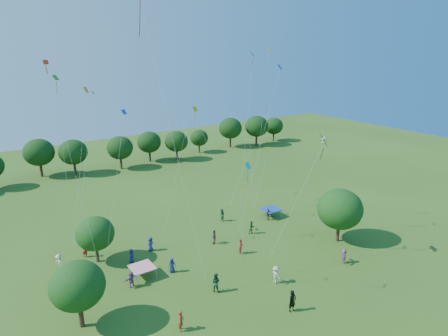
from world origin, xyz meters
TOP-DOWN VIEW (x-y plane):
  - near_tree_west at (-13.87, 13.98)m, footprint 4.34×4.34m
  - near_tree_north at (-9.68, 23.38)m, footprint 3.95×3.95m
  - near_tree_east at (14.81, 12.37)m, footprint 5.13×5.13m
  - treeline at (-1.73, 55.43)m, footprint 88.01×8.77m
  - tent_red_stripe at (-6.93, 18.01)m, footprint 2.20×2.20m
  - tent_blue at (12.89, 21.98)m, footprint 2.20×2.20m
  - man_in_black at (1.51, 5.88)m, footprint 0.75×0.49m
  - crowd_person_0 at (-4.16, 17.13)m, footprint 0.85×0.65m
  - crowd_person_1 at (-10.49, 25.06)m, footprint 0.73×0.75m
  - crowd_person_2 at (-2.33, 11.96)m, footprint 0.97×1.03m
  - crowd_person_3 at (3.16, 9.87)m, footprint 0.52×1.17m
  - crowd_person_4 at (11.98, 21.39)m, footprint 0.96×0.56m
  - crowd_person_5 at (-8.48, 17.01)m, footprint 1.63×0.98m
  - crowd_person_6 at (-4.10, 22.40)m, footprint 0.91×0.75m
  - crowd_person_7 at (3.76, 16.30)m, footprint 0.75×0.76m
  - crowd_person_8 at (7.69, 19.40)m, footprint 0.87×0.61m
  - crowd_person_9 at (-13.35, 23.97)m, footprint 0.88×1.21m
  - crowd_person_10 at (2.60, 19.83)m, footprint 0.77×1.09m
  - crowd_person_11 at (11.46, 8.68)m, footprint 1.46×1.43m
  - crowd_person_12 at (-6.78, 21.22)m, footprint 0.79×0.83m
  - crowd_person_13 at (-7.48, 9.05)m, footprint 0.77×0.79m
  - crowd_person_14 at (6.70, 24.37)m, footprint 0.49×0.85m
  - pirate_kite at (9.54, 10.97)m, footprint 6.12×1.79m
  - red_high_kite at (-4.89, 17.53)m, footprint 2.42×7.15m
  - small_kite_0 at (-12.43, 18.78)m, footprint 2.40×1.89m
  - small_kite_1 at (10.75, 21.47)m, footprint 0.99×3.20m
  - small_kite_2 at (9.12, 22.87)m, footprint 2.41×0.63m
  - small_kite_3 at (6.28, 18.62)m, footprint 1.38×0.91m
  - small_kite_4 at (8.63, 17.78)m, footprint 4.30×1.94m
  - small_kite_5 at (12.86, 26.51)m, footprint 2.33×3.84m
  - small_kite_6 at (-0.29, 21.48)m, footprint 2.40×2.43m
  - small_kite_7 at (13.59, 24.45)m, footprint 3.01×1.63m
  - small_kite_8 at (-8.78, 26.17)m, footprint 3.82×1.33m
  - small_kite_9 at (-8.56, 27.53)m, footprint 3.85×2.42m
  - small_kite_10 at (4.71, 25.91)m, footprint 5.51×0.56m
  - small_kite_11 at (-11.01, 26.86)m, footprint 0.95×1.82m
  - small_kite_12 at (-9.26, 15.88)m, footprint 2.61×2.24m
  - small_kite_13 at (7.40, 25.30)m, footprint 2.35×0.85m
  - small_kite_14 at (13.94, 28.99)m, footprint 6.51×4.40m
  - small_kite_15 at (-0.51, 9.90)m, footprint 2.19×3.59m

SIDE VIEW (x-z plane):
  - crowd_person_12 at x=-6.78m, z-range 0.00..1.52m
  - crowd_person_0 at x=-4.16m, z-range 0.00..1.53m
  - crowd_person_4 at x=11.98m, z-range 0.00..1.54m
  - crowd_person_8 at x=7.69m, z-range 0.00..1.60m
  - crowd_person_11 at x=11.46m, z-range 0.00..1.61m
  - crowd_person_6 at x=-4.10m, z-range 0.00..1.63m
  - crowd_person_5 at x=-8.48m, z-range 0.00..1.64m
  - crowd_person_14 at x=6.70m, z-range 0.00..1.69m
  - crowd_person_9 at x=-13.35m, z-range 0.00..1.69m
  - crowd_person_1 at x=-10.49m, z-range 0.00..1.70m
  - crowd_person_10 at x=2.60m, z-range 0.00..1.70m
  - crowd_person_7 at x=3.76m, z-range 0.00..1.74m
  - crowd_person_3 at x=3.16m, z-range 0.00..1.78m
  - crowd_person_13 at x=-7.48m, z-range 0.00..1.80m
  - crowd_person_2 at x=-2.33m, z-range 0.00..1.87m
  - man_in_black at x=1.51m, z-range 0.00..1.98m
  - tent_red_stripe at x=-6.93m, z-range 0.49..1.59m
  - tent_blue at x=12.89m, z-range 0.49..1.59m
  - near_tree_north at x=-9.68m, z-range 0.72..5.73m
  - near_tree_west at x=-13.87m, z-range 0.90..6.61m
  - near_tree_east at x=14.81m, z-range 0.83..7.11m
  - treeline at x=-1.73m, z-range 0.70..7.48m
  - small_kite_2 at x=9.12m, z-range 2.41..6.16m
  - small_kite_14 at x=13.94m, z-range 2.95..8.90m
  - small_kite_7 at x=13.59m, z-range 3.45..9.73m
  - small_kite_13 at x=7.40m, z-range 4.04..11.41m
  - small_kite_5 at x=12.86m, z-range 3.57..12.24m
  - small_kite_15 at x=-0.51m, z-range 4.90..16.35m
  - small_kite_6 at x=-0.29m, z-range 5.22..17.84m
  - small_kite_8 at x=-8.78m, z-range 3.93..19.94m
  - small_kite_12 at x=-9.26m, z-range 4.46..20.11m
  - small_kite_10 at x=4.71m, z-range 5.55..19.10m
  - pirate_kite at x=9.54m, z-range 6.70..18.92m
  - small_kite_9 at x=-8.56m, z-range 6.05..22.37m
  - small_kite_0 at x=-12.43m, z-range 4.80..24.17m
  - small_kite_11 at x=-11.01m, z-range 6.47..24.16m
  - small_kite_1 at x=10.75m, z-range 5.51..25.61m
  - small_kite_4 at x=8.63m, z-range 6.57..25.13m
  - small_kite_3 at x=6.28m, z-range 6.12..25.89m
  - red_high_kite at x=-4.89m, z-range 8.24..33.07m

